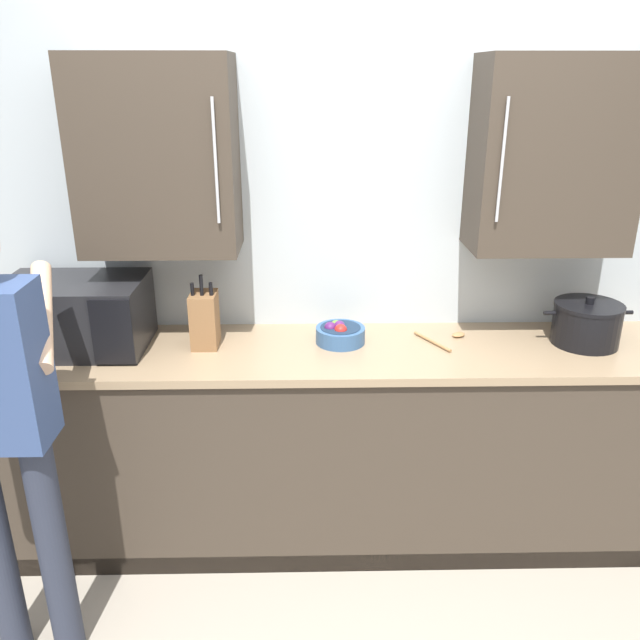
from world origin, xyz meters
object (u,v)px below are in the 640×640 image
Objects in this scene: microwave_oven at (68,316)px; knife_block at (205,319)px; stock_pot at (587,324)px; fruit_bowl at (340,333)px; wooden_spoon at (445,338)px.

knife_block is (0.57, 0.02, -0.03)m from microwave_oven.
stock_pot is 1.79× the size of fruit_bowl.
microwave_oven is 3.76× the size of fruit_bowl.
microwave_oven is 2.10× the size of stock_pot.
microwave_oven reaches higher than wooden_spoon.
stock_pot is 0.60m from wooden_spoon.
wooden_spoon is at bearing 2.03° from fruit_bowl.
wooden_spoon is (-0.60, 0.05, -0.08)m from stock_pot.
fruit_bowl is (-0.47, -0.02, 0.03)m from wooden_spoon.
microwave_oven is 3.44× the size of wooden_spoon.
stock_pot is at bearing -1.69° from fruit_bowl.
knife_block reaches higher than wooden_spoon.
wooden_spoon is at bearing 1.92° from microwave_oven.
knife_block is 0.59m from fruit_bowl.
wooden_spoon is 0.47m from fruit_bowl.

